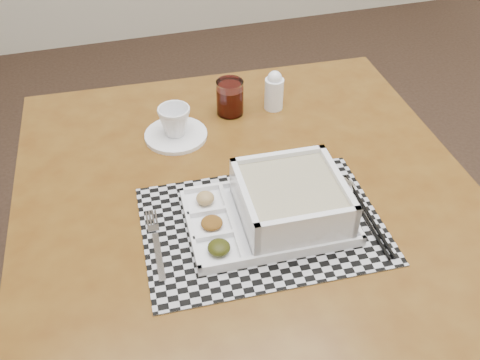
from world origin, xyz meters
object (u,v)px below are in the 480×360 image
object	(u,v)px
juice_glass	(230,99)
creamer_bottle	(274,91)
dining_table	(246,212)
serving_tray	(284,205)
cup	(175,121)

from	to	relation	value
juice_glass	creamer_bottle	size ratio (longest dim) A/B	0.86
dining_table	juice_glass	world-z (taller)	juice_glass
dining_table	creamer_bottle	size ratio (longest dim) A/B	9.77
serving_tray	juice_glass	bearing A→B (deg)	89.55
dining_table	serving_tray	world-z (taller)	serving_tray
dining_table	creamer_bottle	world-z (taller)	creamer_bottle
cup	creamer_bottle	xyz separation A→B (m)	(0.27, 0.06, 0.00)
serving_tray	juice_glass	distance (m)	0.40
creamer_bottle	juice_glass	bearing A→B (deg)	175.60
dining_table	juice_glass	distance (m)	0.31
dining_table	cup	xyz separation A→B (m)	(-0.11, 0.22, 0.12)
serving_tray	creamer_bottle	distance (m)	0.41
cup	creamer_bottle	world-z (taller)	creamer_bottle
dining_table	serving_tray	size ratio (longest dim) A/B	3.09
dining_table	serving_tray	xyz separation A→B (m)	(0.04, -0.12, 0.12)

